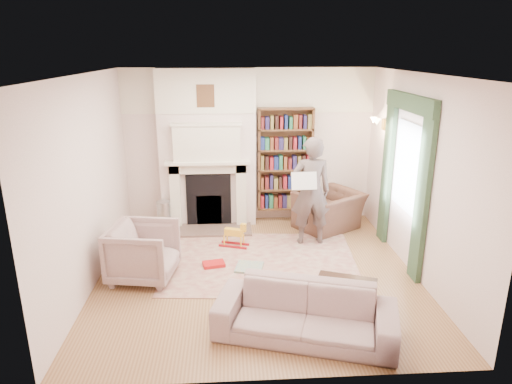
{
  "coord_description": "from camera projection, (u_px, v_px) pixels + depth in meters",
  "views": [
    {
      "loc": [
        -0.39,
        -5.95,
        3.1
      ],
      "look_at": [
        0.0,
        0.25,
        1.15
      ],
      "focal_mm": 32.0,
      "sensor_mm": 36.0,
      "label": 1
    }
  ],
  "objects": [
    {
      "name": "floor",
      "position": [
        257.0,
        273.0,
        6.62
      ],
      "size": [
        4.5,
        4.5,
        0.0
      ],
      "primitive_type": "plane",
      "color": "brown",
      "rests_on": "ground"
    },
    {
      "name": "ceiling",
      "position": [
        257.0,
        74.0,
        5.78
      ],
      "size": [
        4.5,
        4.5,
        0.0
      ],
      "primitive_type": "plane",
      "rotation": [
        3.14,
        0.0,
        0.0
      ],
      "color": "white",
      "rests_on": "wall_back"
    },
    {
      "name": "wall_back",
      "position": [
        249.0,
        146.0,
        8.34
      ],
      "size": [
        4.5,
        0.0,
        4.5
      ],
      "primitive_type": "plane",
      "rotation": [
        1.57,
        0.0,
        0.0
      ],
      "color": "white",
      "rests_on": "floor"
    },
    {
      "name": "wall_front",
      "position": [
        274.0,
        249.0,
        4.05
      ],
      "size": [
        4.5,
        0.0,
        4.5
      ],
      "primitive_type": "plane",
      "rotation": [
        -1.57,
        0.0,
        0.0
      ],
      "color": "white",
      "rests_on": "floor"
    },
    {
      "name": "wall_left",
      "position": [
        89.0,
        183.0,
        6.06
      ],
      "size": [
        0.0,
        4.5,
        4.5
      ],
      "primitive_type": "plane",
      "rotation": [
        1.57,
        0.0,
        1.57
      ],
      "color": "white",
      "rests_on": "floor"
    },
    {
      "name": "wall_right",
      "position": [
        419.0,
        177.0,
        6.33
      ],
      "size": [
        0.0,
        4.5,
        4.5
      ],
      "primitive_type": "plane",
      "rotation": [
        1.57,
        0.0,
        -1.57
      ],
      "color": "white",
      "rests_on": "floor"
    },
    {
      "name": "fireplace",
      "position": [
        208.0,
        150.0,
        8.11
      ],
      "size": [
        1.7,
        0.58,
        2.8
      ],
      "color": "white",
      "rests_on": "floor"
    },
    {
      "name": "bookcase",
      "position": [
        285.0,
        160.0,
        8.32
      ],
      "size": [
        1.0,
        0.24,
        1.85
      ],
      "primitive_type": "cube",
      "color": "brown",
      "rests_on": "floor"
    },
    {
      "name": "window",
      "position": [
        407.0,
        167.0,
        6.7
      ],
      "size": [
        0.02,
        0.9,
        1.3
      ],
      "primitive_type": "cube",
      "color": "silver",
      "rests_on": "wall_right"
    },
    {
      "name": "curtain_left",
      "position": [
        422.0,
        198.0,
        6.1
      ],
      "size": [
        0.07,
        0.32,
        2.4
      ],
      "primitive_type": "cube",
      "color": "#304B31",
      "rests_on": "floor"
    },
    {
      "name": "curtain_right",
      "position": [
        387.0,
        171.0,
        7.44
      ],
      "size": [
        0.07,
        0.32,
        2.4
      ],
      "primitive_type": "cube",
      "color": "#304B31",
      "rests_on": "floor"
    },
    {
      "name": "pelmet",
      "position": [
        410.0,
        103.0,
        6.42
      ],
      "size": [
        0.09,
        1.7,
        0.24
      ],
      "primitive_type": "cube",
      "color": "#304B31",
      "rests_on": "wall_right"
    },
    {
      "name": "wall_sconce",
      "position": [
        373.0,
        125.0,
        7.6
      ],
      "size": [
        0.2,
        0.24,
        0.24
      ],
      "primitive_type": null,
      "color": "gold",
      "rests_on": "wall_right"
    },
    {
      "name": "rug",
      "position": [
        262.0,
        262.0,
        6.95
      ],
      "size": [
        3.0,
        2.4,
        0.01
      ],
      "primitive_type": "cube",
      "rotation": [
        0.0,
        0.0,
        -0.08
      ],
      "color": "#C2B692",
      "rests_on": "floor"
    },
    {
      "name": "armchair_reading",
      "position": [
        329.0,
        211.0,
        8.15
      ],
      "size": [
        1.38,
        1.34,
        0.68
      ],
      "primitive_type": "imported",
      "rotation": [
        0.0,
        0.0,
        3.71
      ],
      "color": "#4B3228",
      "rests_on": "floor"
    },
    {
      "name": "armchair_left",
      "position": [
        143.0,
        252.0,
        6.35
      ],
      "size": [
        1.0,
        0.98,
        0.8
      ],
      "primitive_type": "imported",
      "rotation": [
        0.0,
        0.0,
        1.41
      ],
      "color": "#B7A797",
      "rests_on": "floor"
    },
    {
      "name": "sofa",
      "position": [
        305.0,
        313.0,
        5.08
      ],
      "size": [
        2.14,
        1.32,
        0.58
      ],
      "primitive_type": "imported",
      "rotation": [
        0.0,
        0.0,
        -0.29
      ],
      "color": "#A99B8C",
      "rests_on": "floor"
    },
    {
      "name": "man_reading",
      "position": [
        311.0,
        191.0,
        7.38
      ],
      "size": [
        0.67,
        0.45,
        1.8
      ],
      "primitive_type": "imported",
      "rotation": [
        0.0,
        0.0,
        3.17
      ],
      "color": "#574845",
      "rests_on": "floor"
    },
    {
      "name": "newspaper",
      "position": [
        304.0,
        181.0,
        7.11
      ],
      "size": [
        0.4,
        0.13,
        0.27
      ],
      "primitive_type": "cube",
      "rotation": [
        -0.35,
        0.0,
        0.03
      ],
      "color": "silver",
      "rests_on": "man_reading"
    },
    {
      "name": "coffee_table",
      "position": [
        345.0,
        299.0,
        5.48
      ],
      "size": [
        0.82,
        0.68,
        0.45
      ],
      "primitive_type": null,
      "rotation": [
        0.0,
        0.0,
        -0.38
      ],
      "color": "#341E12",
      "rests_on": "floor"
    },
    {
      "name": "paraffin_heater",
      "position": [
        164.0,
        216.0,
        8.07
      ],
      "size": [
        0.29,
        0.29,
        0.55
      ],
      "primitive_type": "cylinder",
      "rotation": [
        0.0,
        0.0,
        -0.22
      ],
      "color": "#AAADB2",
      "rests_on": "floor"
    },
    {
      "name": "rocking_horse",
      "position": [
        234.0,
        235.0,
        7.43
      ],
      "size": [
        0.51,
        0.33,
        0.42
      ],
      "primitive_type": null,
      "rotation": [
        0.0,
        0.0,
        -0.32
      ],
      "color": "yellow",
      "rests_on": "rug"
    },
    {
      "name": "board_game",
      "position": [
        249.0,
        267.0,
        6.72
      ],
      "size": [
        0.46,
        0.46,
        0.03
      ],
      "primitive_type": "cube",
      "rotation": [
        0.0,
        0.0,
        -0.24
      ],
      "color": "#DFC64E",
      "rests_on": "rug"
    },
    {
      "name": "game_box_lid",
      "position": [
        214.0,
        264.0,
        6.79
      ],
      "size": [
        0.36,
        0.27,
        0.05
      ],
      "primitive_type": "cube",
      "rotation": [
        0.0,
        0.0,
        0.22
      ],
      "color": "#B71415",
      "rests_on": "rug"
    },
    {
      "name": "comic_annuals",
      "position": [
        261.0,
        284.0,
        6.25
      ],
      "size": [
        0.9,
        0.81,
        0.02
      ],
      "color": "red",
      "rests_on": "rug"
    }
  ]
}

